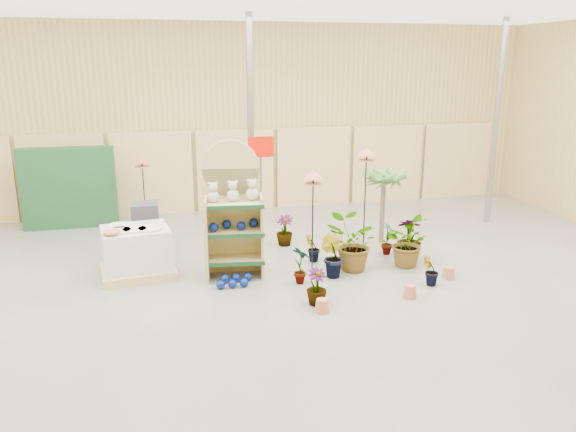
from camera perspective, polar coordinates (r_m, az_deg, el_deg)
The scene contains 23 objects.
room at distance 8.86m, azimuth -1.03°, elevation 6.47°, with size 15.20×12.10×4.70m.
display_shelf at distance 9.63m, azimuth -5.65°, elevation 0.16°, with size 1.05×0.74×2.34m.
teddy_bears at distance 9.43m, azimuth -5.48°, elevation 2.39°, with size 0.86×0.22×0.36m.
gazing_balls_shelf at distance 9.55m, azimuth -5.52°, elevation -0.92°, with size 0.86×0.29×0.16m.
gazing_balls_floor at distance 9.42m, azimuth -5.48°, elevation -6.57°, with size 0.63×0.39×0.15m.
pallet_stack at distance 10.01m, azimuth -15.14°, elevation -3.55°, with size 1.34×1.17×0.89m.
charcoal_planters at distance 11.12m, azimuth -14.70°, elevation -1.67°, with size 0.80×0.50×1.00m.
trellis_stock at distance 13.27m, azimuth -21.36°, elevation 2.67°, with size 2.00×0.30×1.80m, color #1B4924.
offer_sign at distance 10.99m, azimuth -2.77°, elevation 4.81°, with size 0.50×0.08×2.20m.
bird_table_front at distance 9.64m, azimuth 2.57°, elevation 3.92°, with size 0.34×0.34×1.80m.
bird_table_right at distance 10.44m, azimuth 7.98°, elevation 6.13°, with size 0.34×0.34×2.08m.
bird_table_back at distance 12.46m, azimuth -14.63°, elevation 5.40°, with size 0.34×0.34×1.65m.
palm at distance 11.38m, azimuth 9.72°, elevation 3.93°, with size 0.70×0.70×1.61m.
potted_plant_0 at distance 9.36m, azimuth 1.30°, elevation -4.96°, with size 0.35×0.24×0.67m, color #497D33.
potted_plant_1 at distance 9.66m, azimuth 4.46°, elevation -4.08°, with size 0.41×0.33×0.75m, color #497D33.
potted_plant_2 at distance 9.94m, azimuth 6.44°, elevation -2.84°, with size 0.89×0.77×0.99m, color #497D33.
potted_plant_3 at distance 10.72m, azimuth 12.22°, elevation -2.22°, with size 0.45×0.45×0.81m, color #497D33.
potted_plant_4 at distance 10.90m, azimuth 10.05°, elevation -2.13°, with size 0.37×0.25×0.69m, color #497D33.
potted_plant_5 at distance 10.38m, azimuth 2.51°, elevation -3.28°, with size 0.29×0.23×0.53m, color #497D33.
potted_plant_7 at distance 8.61m, azimuth 2.91°, elevation -7.18°, with size 0.32×0.32×0.58m, color #497D33.
potted_plant_9 at distance 9.59m, azimuth 14.26°, elevation -5.43°, with size 0.28×0.23×0.52m, color #497D33.
potted_plant_10 at distance 10.35m, azimuth 11.83°, elevation -2.60°, with size 0.80×0.69×0.89m, color #497D33.
potted_plant_11 at distance 11.29m, azimuth -0.35°, elevation -1.48°, with size 0.35×0.35×0.62m, color #497D33.
Camera 1 is at (-1.82, -7.64, 3.60)m, focal length 35.00 mm.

